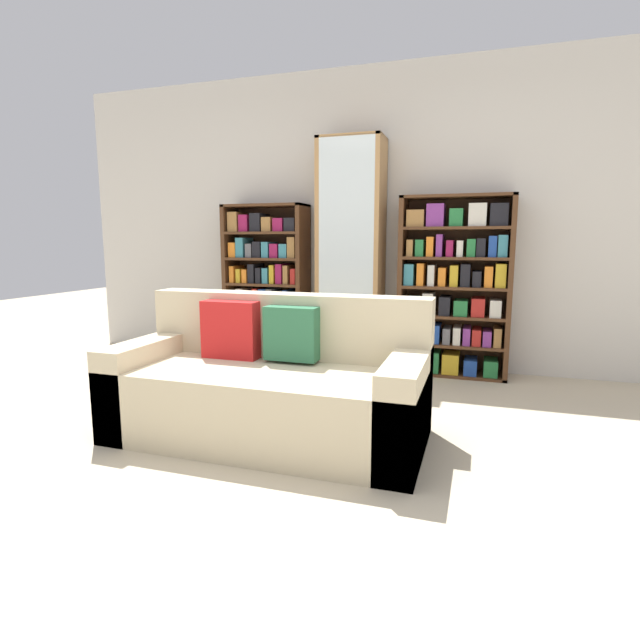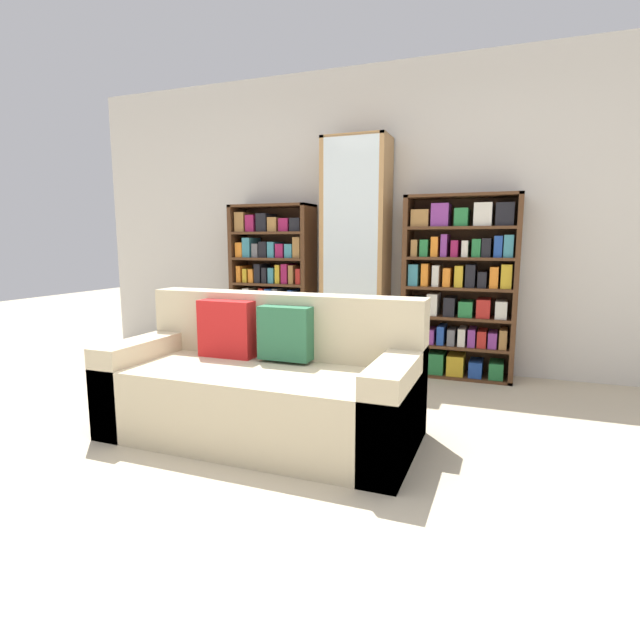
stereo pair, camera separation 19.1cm
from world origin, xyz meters
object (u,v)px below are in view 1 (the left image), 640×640
object	(u,v)px
couch	(271,387)
bookshelf_left	(267,285)
display_cabinet	(351,257)
bookshelf_right	(454,288)
wine_bottle	(394,371)

from	to	relation	value
couch	bookshelf_left	world-z (taller)	bookshelf_left
bookshelf_left	display_cabinet	xyz separation A→B (m)	(0.84, -0.02, 0.28)
bookshelf_right	wine_bottle	xyz separation A→B (m)	(-0.40, -0.64, -0.61)
wine_bottle	display_cabinet	bearing A→B (deg)	129.31
bookshelf_left	bookshelf_right	bearing A→B (deg)	0.01
couch	display_cabinet	world-z (taller)	display_cabinet
couch	wine_bottle	distance (m)	1.26
bookshelf_left	display_cabinet	world-z (taller)	display_cabinet
bookshelf_right	wine_bottle	size ratio (longest dim) A/B	4.12
couch	bookshelf_left	bearing A→B (deg)	114.64
bookshelf_left	display_cabinet	distance (m)	0.89
bookshelf_left	couch	bearing A→B (deg)	-65.36
wine_bottle	bookshelf_left	bearing A→B (deg)	154.65
couch	bookshelf_left	size ratio (longest dim) A/B	1.21
couch	bookshelf_right	world-z (taller)	bookshelf_right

